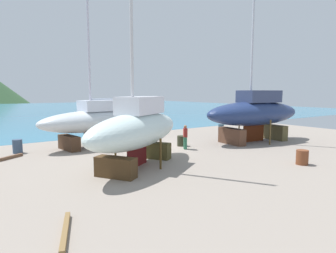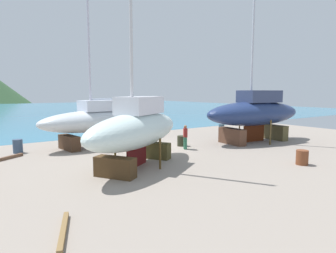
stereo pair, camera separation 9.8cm
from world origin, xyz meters
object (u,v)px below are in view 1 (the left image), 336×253
(sailboat_large_starboard, at_px, (137,129))
(sailboat_mid_port, at_px, (255,113))
(barrel_tipped_center, at_px, (182,141))
(barrel_rust_near, at_px, (18,146))
(sailboat_small_center, at_px, (97,120))
(worker, at_px, (185,137))
(barrel_blue_faded, at_px, (221,129))
(barrel_tar_black, at_px, (302,157))

(sailboat_large_starboard, xyz_separation_m, sailboat_mid_port, (11.84, 1.57, 0.30))
(barrel_tipped_center, bearing_deg, sailboat_large_starboard, -149.03)
(sailboat_mid_port, height_order, barrel_rust_near, sailboat_mid_port)
(sailboat_small_center, xyz_separation_m, worker, (4.74, -4.80, -1.07))
(barrel_tipped_center, distance_m, barrel_rust_near, 11.46)
(sailboat_mid_port, xyz_separation_m, barrel_blue_faded, (1.33, 5.10, -1.95))
(sailboat_small_center, height_order, barrel_tipped_center, sailboat_small_center)
(sailboat_large_starboard, bearing_deg, sailboat_mid_port, 154.78)
(sailboat_small_center, distance_m, barrel_blue_faded, 12.86)
(sailboat_small_center, height_order, barrel_rust_near, sailboat_small_center)
(sailboat_mid_port, relative_size, barrel_rust_near, 17.63)
(sailboat_large_starboard, height_order, barrel_blue_faded, sailboat_large_starboard)
(sailboat_small_center, distance_m, worker, 6.83)
(worker, height_order, barrel_tipped_center, worker)
(barrel_blue_faded, height_order, barrel_tar_black, barrel_blue_faded)
(barrel_tipped_center, bearing_deg, sailboat_small_center, 145.05)
(sailboat_small_center, bearing_deg, barrel_tipped_center, 136.73)
(sailboat_mid_port, xyz_separation_m, barrel_rust_near, (-16.81, 6.09, -1.94))
(barrel_blue_faded, bearing_deg, worker, -151.32)
(barrel_tar_black, bearing_deg, sailboat_large_starboard, 147.76)
(sailboat_large_starboard, xyz_separation_m, barrel_rust_near, (-4.97, 7.67, -1.64))
(barrel_tar_black, bearing_deg, barrel_rust_near, 135.46)
(sailboat_small_center, bearing_deg, barrel_tar_black, 113.46)
(barrel_rust_near, relative_size, barrel_blue_faded, 1.04)
(sailboat_small_center, distance_m, barrel_rust_near, 5.61)
(sailboat_large_starboard, distance_m, barrel_tar_black, 9.46)
(sailboat_mid_port, height_order, sailboat_small_center, sailboat_mid_port)
(barrel_tar_black, bearing_deg, worker, 110.57)
(worker, bearing_deg, sailboat_small_center, -17.13)
(sailboat_mid_port, xyz_separation_m, barrel_tar_black, (-3.97, -6.54, -1.99))
(barrel_tipped_center, relative_size, barrel_blue_faded, 0.88)
(barrel_blue_faded, bearing_deg, sailboat_small_center, 178.18)
(barrel_rust_near, bearing_deg, sailboat_small_center, -6.21)
(sailboat_mid_port, relative_size, worker, 9.40)
(sailboat_mid_port, distance_m, barrel_blue_faded, 5.63)
(sailboat_large_starboard, bearing_deg, worker, 171.16)
(barrel_rust_near, xyz_separation_m, barrel_tar_black, (12.84, -12.64, -0.05))
(barrel_tar_black, bearing_deg, sailboat_mid_port, 58.75)
(barrel_blue_faded, bearing_deg, sailboat_large_starboard, -153.12)
(sailboat_large_starboard, xyz_separation_m, barrel_tipped_center, (5.67, 3.41, -1.71))
(barrel_tipped_center, height_order, barrel_blue_faded, barrel_blue_faded)
(sailboat_large_starboard, relative_size, barrel_rust_near, 15.17)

